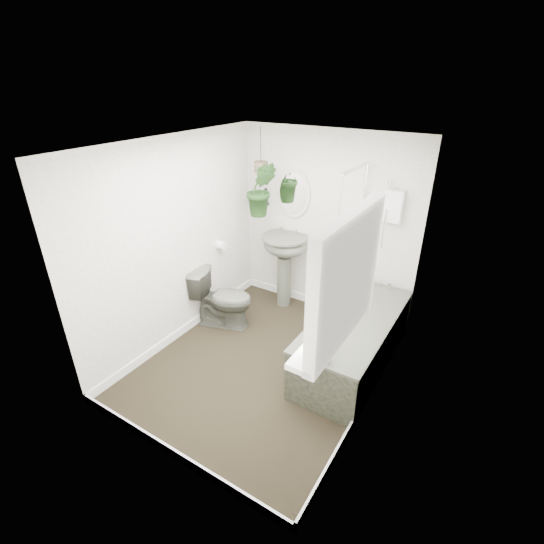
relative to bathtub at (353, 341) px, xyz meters
The scene contains 22 objects.
floor 0.99m from the bathtub, 147.99° to the right, with size 2.30×2.80×0.02m, color black.
ceiling 2.23m from the bathtub, 147.99° to the right, with size 2.30×2.80×0.02m, color white.
wall_back 1.49m from the bathtub, 131.32° to the left, with size 2.30×0.02×2.30m, color white.
wall_front 2.24m from the bathtub, 112.73° to the right, with size 2.30×0.02×2.30m, color white.
wall_left 2.20m from the bathtub, 165.69° to the right, with size 0.02×2.80×2.30m, color white.
wall_right 1.06m from the bathtub, 54.25° to the right, with size 0.02×2.80×2.30m, color white.
skirting 0.97m from the bathtub, 147.99° to the right, with size 2.30×2.80×0.10m, color white.
bathtub is the anchor object (origin of this frame).
bath_screen 1.15m from the bathtub, 123.96° to the left, with size 0.04×0.72×1.40m, color silver, non-canonical shape.
shower_box 1.51m from the bathtub, 90.00° to the left, with size 0.20×0.10×0.35m, color white.
oval_mirror 1.95m from the bathtub, 145.16° to the left, with size 0.46×0.03×0.62m, color beige.
wall_sconce 2.17m from the bathtub, 152.47° to the left, with size 0.04×0.04×0.22m, color black.
toilet_roll_holder 2.01m from the bathtub, behind, with size 0.11×0.11×0.11m, color white.
window_recess 1.84m from the bathtub, 76.41° to the right, with size 0.08×1.00×0.90m, color white.
window_sill 1.54m from the bathtub, 79.61° to the right, with size 0.18×1.00×0.04m, color white.
window_blinds 1.83m from the bathtub, 78.46° to the right, with size 0.01×0.86×0.76m, color white.
toilet 1.66m from the bathtub, behind, with size 0.41×0.72×0.74m, color #4D4F44.
pedestal_sink 1.44m from the bathtub, 151.54° to the left, with size 0.59×0.50×1.00m, color #4D4F44, non-canonical shape.
sill_plant 1.68m from the bathtub, 82.36° to the right, with size 0.23×0.20×0.26m, color black.
hanging_plant 2.05m from the bathtub, 160.48° to the left, with size 0.36×0.29×0.66m, color black.
soap_bottle 0.87m from the bathtub, 88.75° to the right, with size 0.08×0.08×0.17m, color black.
hanging_pot 2.23m from the bathtub, 160.48° to the left, with size 0.16×0.16×0.12m, color #4D3E2E.
Camera 1 is at (1.86, -2.84, 2.83)m, focal length 26.00 mm.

